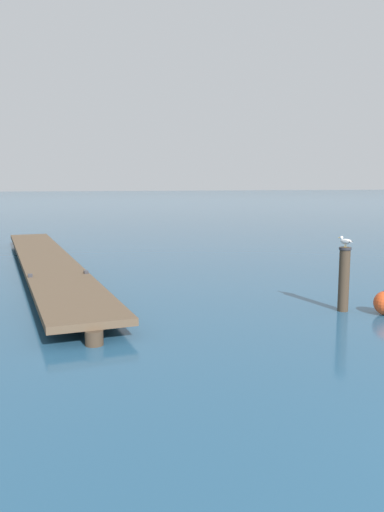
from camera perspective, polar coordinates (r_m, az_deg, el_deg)
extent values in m
cube|color=brown|center=(19.11, -16.00, -0.46)|extent=(2.76, 18.49, 0.16)
cylinder|color=#3D3023|center=(10.22, -10.90, -8.99)|extent=(0.36, 0.36, 0.29)
cylinder|color=#3D3023|center=(14.63, -14.22, -3.86)|extent=(0.36, 0.36, 0.29)
cylinder|color=#3D3023|center=(19.14, -15.97, -1.13)|extent=(0.36, 0.36, 0.29)
cylinder|color=#3D3023|center=(23.68, -17.05, 0.56)|extent=(0.36, 0.36, 0.29)
cylinder|color=#3D3023|center=(28.25, -17.78, 1.71)|extent=(0.36, 0.36, 0.29)
cube|color=#333338|center=(15.40, -17.66, -2.10)|extent=(0.13, 0.21, 0.08)
cube|color=#333338|center=(15.58, -11.78, -1.77)|extent=(0.13, 0.21, 0.08)
cylinder|color=#3D3023|center=(13.02, 16.64, -2.52)|extent=(0.26, 0.26, 1.59)
cylinder|color=#28282D|center=(12.91, 16.78, 0.81)|extent=(0.30, 0.30, 0.06)
cylinder|color=gold|center=(12.88, 16.73, 1.09)|extent=(0.01, 0.01, 0.07)
cylinder|color=gold|center=(12.92, 16.85, 1.11)|extent=(0.01, 0.01, 0.07)
ellipsoid|color=white|center=(12.89, 16.81, 1.56)|extent=(0.22, 0.30, 0.13)
ellipsoid|color=silver|center=(12.83, 16.76, 1.58)|extent=(0.12, 0.23, 0.09)
ellipsoid|color=#383838|center=(12.78, 17.19, 1.51)|extent=(0.05, 0.07, 0.04)
ellipsoid|color=silver|center=(12.92, 17.02, 1.62)|extent=(0.12, 0.23, 0.09)
ellipsoid|color=#383838|center=(12.86, 17.42, 1.55)|extent=(0.05, 0.07, 0.04)
cone|color=white|center=(12.81, 17.38, 1.50)|extent=(0.10, 0.10, 0.07)
sphere|color=white|center=(12.94, 16.39, 1.98)|extent=(0.08, 0.08, 0.08)
cone|color=gold|center=(12.96, 16.21, 1.98)|extent=(0.04, 0.05, 0.02)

